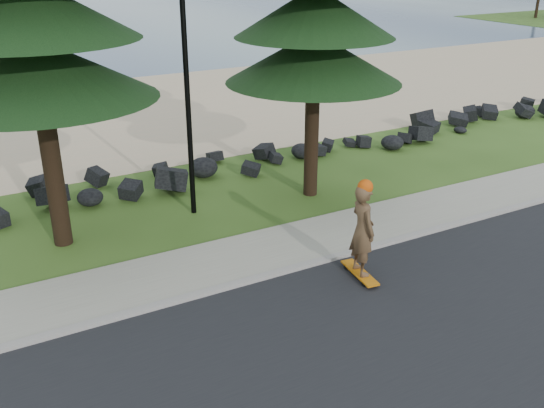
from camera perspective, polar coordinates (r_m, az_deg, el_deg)
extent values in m
plane|color=#2E4B17|center=(14.06, -2.45, -5.41)|extent=(160.00, 160.00, 0.00)
cube|color=black|center=(10.86, 8.61, -15.30)|extent=(160.00, 7.00, 0.02)
cube|color=#9D958D|center=(13.34, -0.72, -6.85)|extent=(160.00, 0.20, 0.10)
cube|color=gray|center=(14.20, -2.82, -4.93)|extent=(160.00, 2.00, 0.08)
cube|color=#D3B18D|center=(27.02, -16.45, 7.80)|extent=(160.00, 15.00, 0.01)
cylinder|color=black|center=(15.54, -8.12, 12.84)|extent=(0.14, 0.14, 8.00)
cube|color=#C66B0B|center=(13.49, 8.26, -6.42)|extent=(0.45, 1.25, 0.04)
imported|color=brown|center=(13.02, 8.52, -2.42)|extent=(0.58, 0.80, 2.04)
sphere|color=#C5460A|center=(12.63, 8.77, 1.59)|extent=(0.33, 0.33, 0.33)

